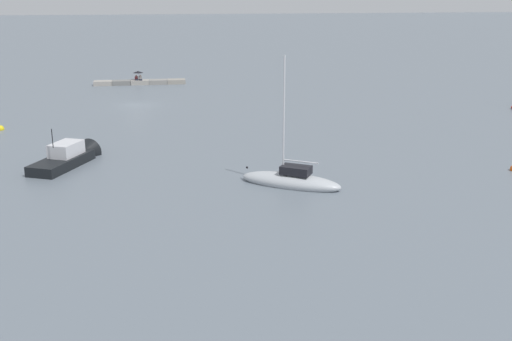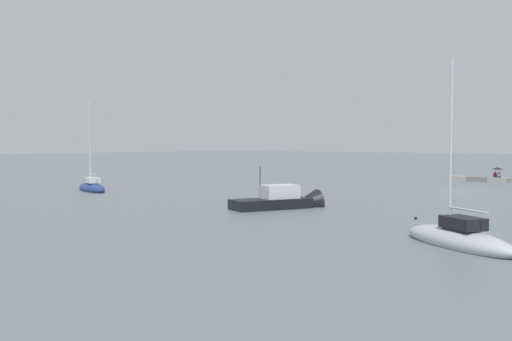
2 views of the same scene
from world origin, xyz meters
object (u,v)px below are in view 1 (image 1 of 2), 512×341
(umbrella_open_black, at_px, (138,72))
(motorboat_black_mid, at_px, (70,158))
(mooring_buoy_mid, at_px, (1,129))
(person_seated_maroon_right, at_px, (136,78))
(person_seated_grey_left, at_px, (141,78))
(sailboat_grey_mid, at_px, (291,181))

(umbrella_open_black, bearing_deg, motorboat_black_mid, 84.01)
(mooring_buoy_mid, bearing_deg, person_seated_maroon_right, -113.71)
(person_seated_grey_left, xyz_separation_m, motorboat_black_mid, (4.52, 40.03, -0.44))
(sailboat_grey_mid, height_order, mooring_buoy_mid, sailboat_grey_mid)
(person_seated_grey_left, distance_m, sailboat_grey_mid, 49.34)
(person_seated_grey_left, bearing_deg, motorboat_black_mid, 74.18)
(motorboat_black_mid, bearing_deg, sailboat_grey_mid, -2.62)
(person_seated_maroon_right, height_order, mooring_buoy_mid, person_seated_maroon_right)
(person_seated_grey_left, distance_m, person_seated_maroon_right, 0.59)
(umbrella_open_black, xyz_separation_m, motorboat_black_mid, (4.22, 40.24, -1.31))
(person_seated_maroon_right, relative_size, sailboat_grey_mid, 0.08)
(person_seated_grey_left, relative_size, motorboat_black_mid, 0.10)
(person_seated_grey_left, bearing_deg, sailboat_grey_mid, 93.49)
(umbrella_open_black, bearing_deg, person_seated_grey_left, 144.21)
(sailboat_grey_mid, relative_size, mooring_buoy_mid, 13.65)
(person_seated_grey_left, distance_m, motorboat_black_mid, 40.29)
(person_seated_maroon_right, bearing_deg, mooring_buoy_mid, 56.90)
(motorboat_black_mid, bearing_deg, person_seated_maroon_right, 109.23)
(person_seated_grey_left, height_order, motorboat_black_mid, motorboat_black_mid)
(umbrella_open_black, distance_m, mooring_buoy_mid, 29.88)
(person_seated_grey_left, relative_size, person_seated_maroon_right, 1.00)
(umbrella_open_black, xyz_separation_m, mooring_buoy_mid, (12.21, 27.22, -1.61))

